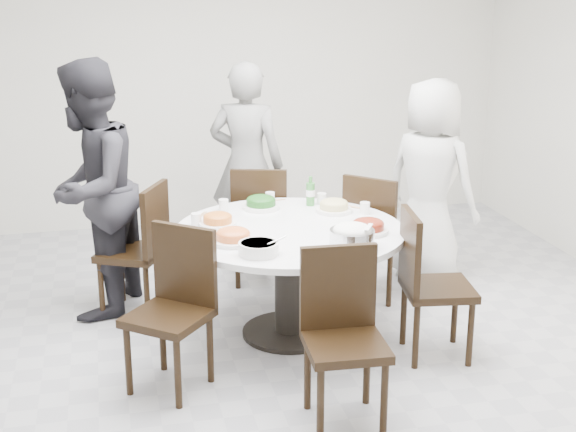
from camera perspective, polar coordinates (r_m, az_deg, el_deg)
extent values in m
cube|color=#A8A8AD|center=(5.18, -2.06, -10.02)|extent=(6.00, 6.00, 0.01)
cube|color=silver|center=(7.64, -6.61, 9.70)|extent=(6.00, 0.01, 2.80)
cube|color=silver|center=(2.00, 14.82, -11.82)|extent=(6.00, 0.01, 2.80)
cylinder|color=white|center=(5.34, 0.12, -4.73)|extent=(1.50, 1.50, 0.75)
cube|color=black|center=(6.01, 6.53, -1.32)|extent=(0.59, 0.59, 0.95)
cube|color=black|center=(6.24, -1.93, -0.53)|extent=(0.52, 0.52, 0.95)
cube|color=black|center=(5.76, -11.05, -2.34)|extent=(0.56, 0.56, 0.95)
cube|color=black|center=(4.67, -8.54, -6.86)|extent=(0.59, 0.59, 0.95)
cube|color=black|center=(4.30, 4.13, -8.91)|extent=(0.44, 0.44, 0.95)
cube|color=black|center=(5.11, 10.64, -4.86)|extent=(0.48, 0.48, 0.95)
imported|color=silver|center=(6.31, 10.08, 2.45)|extent=(0.87, 0.93, 1.59)
imported|color=black|center=(6.56, -2.97, 3.65)|extent=(0.73, 0.62, 1.68)
imported|color=black|center=(5.72, -13.89, 1.80)|extent=(0.97, 1.07, 1.80)
cylinder|color=white|center=(5.65, -1.94, 0.87)|extent=(0.27, 0.27, 0.07)
cylinder|color=white|center=(5.57, 3.28, 0.63)|extent=(0.25, 0.25, 0.07)
cylinder|color=white|center=(5.27, -5.02, -0.37)|extent=(0.24, 0.24, 0.07)
cylinder|color=white|center=(5.14, 5.72, -0.85)|extent=(0.26, 0.26, 0.07)
cylinder|color=white|center=(4.93, -3.92, -1.54)|extent=(0.27, 0.27, 0.07)
cylinder|color=silver|center=(4.84, 4.57, -1.64)|extent=(0.27, 0.27, 0.12)
cylinder|color=white|center=(4.73, -2.11, -2.32)|extent=(0.24, 0.24, 0.07)
cylinder|color=#317930|center=(5.71, 1.61, 1.79)|extent=(0.06, 0.06, 0.21)
cylinder|color=white|center=(5.81, -1.13, 1.38)|extent=(0.07, 0.07, 0.08)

